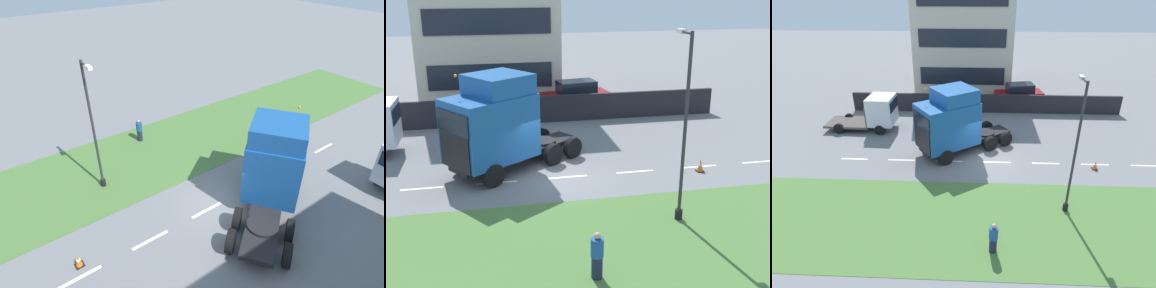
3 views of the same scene
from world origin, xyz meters
TOP-DOWN VIEW (x-y plane):
  - ground_plane at (0.00, 0.00)m, footprint 120.00×120.00m
  - grass_verge at (-6.00, 0.00)m, footprint 7.00×44.00m
  - lane_markings at (0.00, -0.70)m, footprint 0.16×21.00m
  - boundary_wall at (9.00, 0.00)m, footprint 0.25×24.00m
  - building_block at (17.02, 2.23)m, footprint 9.13×9.64m
  - lorry_cab at (1.21, 2.39)m, footprint 5.87×6.80m
  - parked_car at (10.75, -3.17)m, footprint 2.51×4.68m
  - lamp_post at (-4.71, -4.04)m, footprint 1.26×0.28m
  - pedestrian at (-7.84, -0.16)m, footprint 0.39×0.39m
  - traffic_cone_lead at (-0.56, -6.90)m, footprint 0.36×0.36m

SIDE VIEW (x-z plane):
  - ground_plane at x=0.00m, z-range 0.00..0.00m
  - lane_markings at x=0.00m, z-range 0.00..0.00m
  - grass_verge at x=-6.00m, z-range 0.00..0.01m
  - traffic_cone_lead at x=-0.56m, z-range -0.01..0.57m
  - pedestrian at x=-7.84m, z-range -0.02..1.52m
  - boundary_wall at x=9.00m, z-range 0.00..1.68m
  - parked_car at x=10.75m, z-range -0.04..2.14m
  - lorry_cab at x=1.21m, z-range -0.06..4.67m
  - lamp_post at x=-4.71m, z-range -0.18..6.75m
  - building_block at x=17.02m, z-range -0.54..12.70m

